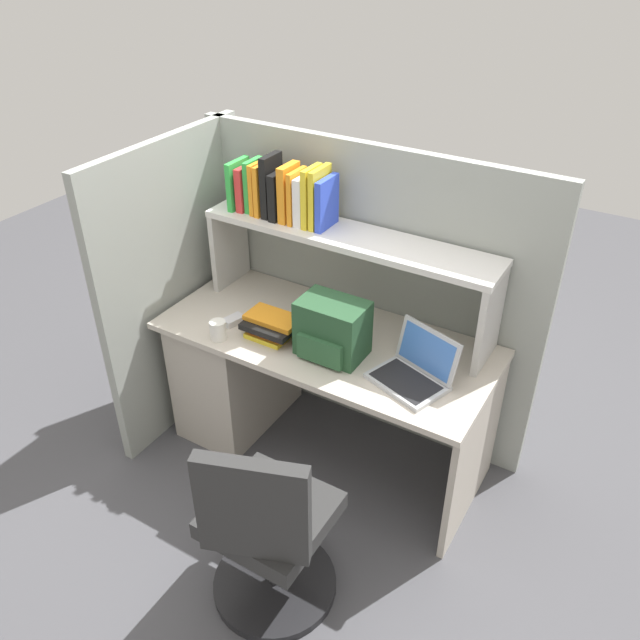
{
  "coord_description": "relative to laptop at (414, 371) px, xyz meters",
  "views": [
    {
      "loc": [
        1.27,
        -2.17,
        2.46
      ],
      "look_at": [
        0.0,
        -0.05,
        0.85
      ],
      "focal_mm": 36.4,
      "sensor_mm": 36.0,
      "label": 1
    }
  ],
  "objects": [
    {
      "name": "paper_cup",
      "position": [
        -0.91,
        -0.18,
        -0.0
      ],
      "size": [
        0.08,
        0.08,
        0.09
      ],
      "primitive_type": "cylinder",
      "color": "white",
      "rests_on": "desk"
    },
    {
      "name": "office_chair",
      "position": [
        -0.24,
        -0.77,
        -0.39
      ],
      "size": [
        0.53,
        0.54,
        0.93
      ],
      "rotation": [
        0.0,
        0.0,
        3.49
      ],
      "color": "black",
      "rests_on": "ground_plane"
    },
    {
      "name": "backpack",
      "position": [
        -0.4,
        -0.01,
        0.08
      ],
      "size": [
        0.3,
        0.22,
        0.26
      ],
      "color": "#264C2D",
      "rests_on": "desk"
    },
    {
      "name": "laptop",
      "position": [
        0.0,
        0.0,
        0.0
      ],
      "size": [
        0.37,
        0.34,
        0.22
      ],
      "color": "#B7BABF",
      "rests_on": "desk"
    },
    {
      "name": "desk_book_stack",
      "position": [
        -0.71,
        -0.03,
        0.0
      ],
      "size": [
        0.26,
        0.21,
        0.1
      ],
      "color": "yellow",
      "rests_on": "desk"
    },
    {
      "name": "cubicle_partition_rear",
      "position": [
        -0.49,
        0.47,
        -0.01
      ],
      "size": [
        1.84,
        0.05,
        1.55
      ],
      "primitive_type": "cube",
      "color": "#939991",
      "rests_on": "ground_plane"
    },
    {
      "name": "reference_books_on_shelf",
      "position": [
        -0.84,
        0.29,
        0.53
      ],
      "size": [
        0.52,
        0.18,
        0.3
      ],
      "color": "green",
      "rests_on": "overhead_hutch"
    },
    {
      "name": "overhead_hutch",
      "position": [
        -0.49,
        0.29,
        0.3
      ],
      "size": [
        1.44,
        0.28,
        0.45
      ],
      "color": "beige",
      "rests_on": "desk"
    },
    {
      "name": "cubicle_partition_left",
      "position": [
        -1.34,
        0.04,
        -0.01
      ],
      "size": [
        0.05,
        1.06,
        1.55
      ],
      "primitive_type": "cube",
      "color": "#939991",
      "rests_on": "ground_plane"
    },
    {
      "name": "desk",
      "position": [
        -0.88,
        0.09,
        -0.38
      ],
      "size": [
        1.6,
        0.7,
        0.73
      ],
      "color": "beige",
      "rests_on": "ground_plane"
    },
    {
      "name": "computer_mouse",
      "position": [
        -0.93,
        -0.04,
        -0.03
      ],
      "size": [
        0.08,
        0.12,
        0.03
      ],
      "primitive_type": "cube",
      "rotation": [
        0.0,
        0.0,
        -0.26
      ],
      "color": "silver",
      "rests_on": "desk"
    },
    {
      "name": "ground_plane",
      "position": [
        -0.49,
        0.09,
        -0.78
      ],
      "size": [
        8.0,
        8.0,
        0.0
      ],
      "primitive_type": "plane",
      "color": "#4C4C51"
    }
  ]
}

